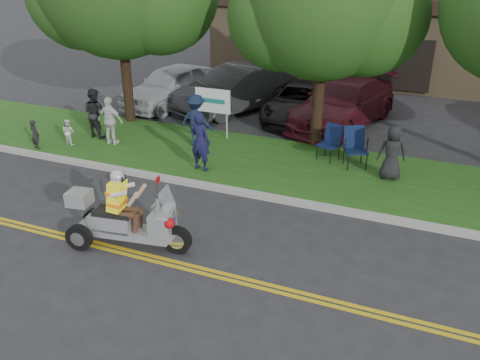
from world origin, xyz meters
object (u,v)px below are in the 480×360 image
at_px(trike_scooter, 124,220).
at_px(parked_car_far_left, 172,86).
at_px(lawn_chair_b, 355,144).
at_px(spectator_adult_mid, 95,113).
at_px(spectator_adult_right, 110,121).
at_px(parked_car_mid, 301,102).
at_px(parked_car_right, 343,103).
at_px(lawn_chair_a, 331,140).
at_px(parked_car_left, 236,89).
at_px(spectator_adult_left, 200,142).

relative_size(trike_scooter, parked_car_far_left, 0.58).
distance_m(lawn_chair_b, spectator_adult_mid, 8.58).
distance_m(spectator_adult_right, parked_car_mid, 7.14).
height_order(trike_scooter, parked_car_right, trike_scooter).
bearing_deg(lawn_chair_a, lawn_chair_b, 2.94).
height_order(trike_scooter, parked_car_left, trike_scooter).
bearing_deg(trike_scooter, parked_car_left, 90.64).
relative_size(spectator_adult_left, spectator_adult_mid, 1.04).
relative_size(parked_car_far_left, parked_car_left, 0.91).
xyz_separation_m(spectator_adult_left, spectator_adult_mid, (-4.51, 1.16, -0.03)).
bearing_deg(parked_car_right, parked_car_far_left, -163.94).
relative_size(lawn_chair_b, parked_car_right, 0.21).
bearing_deg(parked_car_mid, parked_car_far_left, -178.67).
xyz_separation_m(trike_scooter, spectator_adult_left, (-0.23, 4.19, 0.33)).
bearing_deg(spectator_adult_mid, lawn_chair_b, -165.43).
bearing_deg(parked_car_left, lawn_chair_a, -14.61).
xyz_separation_m(trike_scooter, parked_car_left, (-1.65, 10.21, 0.23)).
relative_size(parked_car_mid, parked_car_right, 0.85).
relative_size(spectator_adult_right, parked_car_mid, 0.33).
height_order(lawn_chair_b, parked_car_right, parked_car_right).
relative_size(lawn_chair_a, spectator_adult_right, 0.69).
distance_m(parked_car_far_left, parked_car_mid, 5.41).
relative_size(parked_car_left, parked_car_right, 0.95).
relative_size(spectator_adult_mid, spectator_adult_right, 1.05).
bearing_deg(lawn_chair_a, spectator_adult_left, -125.71).
relative_size(spectator_adult_mid, parked_car_left, 0.31).
relative_size(spectator_adult_left, parked_car_left, 0.33).
distance_m(lawn_chair_b, parked_car_right, 4.05).
distance_m(trike_scooter, lawn_chair_b, 7.25).
height_order(lawn_chair_a, parked_car_right, parked_car_right).
distance_m(spectator_adult_left, parked_car_far_left, 7.05).
bearing_deg(spectator_adult_mid, parked_car_far_left, -85.49).
relative_size(lawn_chair_b, parked_car_left, 0.22).
relative_size(lawn_chair_b, spectator_adult_left, 0.69).
bearing_deg(spectator_adult_left, trike_scooter, 99.94).
bearing_deg(parked_car_right, spectator_adult_left, -101.16).
height_order(spectator_adult_mid, parked_car_left, spectator_adult_mid).
distance_m(parked_car_far_left, parked_car_right, 6.99).
distance_m(spectator_adult_mid, parked_car_far_left, 4.55).
bearing_deg(spectator_adult_right, parked_car_left, -112.31).
relative_size(lawn_chair_a, parked_car_right, 0.19).
bearing_deg(lawn_chair_a, spectator_adult_mid, -152.10).
distance_m(trike_scooter, parked_car_left, 10.35).
bearing_deg(parked_car_left, parked_car_far_left, -148.71).
height_order(lawn_chair_b, parked_car_mid, parked_car_mid).
bearing_deg(lawn_chair_b, lawn_chair_a, 135.71).
relative_size(trike_scooter, spectator_adult_mid, 1.69).
relative_size(trike_scooter, lawn_chair_a, 2.58).
bearing_deg(spectator_adult_left, parked_car_far_left, -47.07).
distance_m(lawn_chair_a, spectator_adult_left, 3.96).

